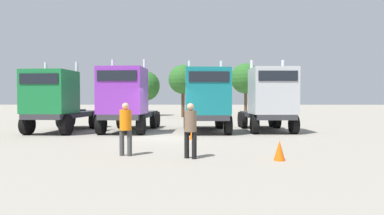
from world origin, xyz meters
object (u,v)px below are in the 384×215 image
object	(u,v)px
semi_truck_green	(57,101)
semi_truck_purple	(126,100)
traffic_cone_mid	(193,132)
visitor_with_camera	(190,126)
traffic_cone_near	(279,150)
semi_truck_teal	(206,100)
visitor_in_hivis	(126,125)
semi_truck_silver	(270,99)

from	to	relation	value
semi_truck_green	semi_truck_purple	size ratio (longest dim) A/B	1.01
semi_truck_purple	traffic_cone_mid	distance (m)	5.22
visitor_with_camera	traffic_cone_near	distance (m)	2.92
semi_truck_teal	semi_truck_green	bearing A→B (deg)	-92.34
semi_truck_green	semi_truck_teal	xyz separation A→B (m)	(8.58, 0.12, 0.07)
visitor_in_hivis	traffic_cone_near	bearing A→B (deg)	-88.90
semi_truck_teal	visitor_with_camera	bearing A→B (deg)	-7.98
traffic_cone_near	visitor_with_camera	bearing A→B (deg)	173.93
semi_truck_purple	traffic_cone_mid	xyz separation A→B (m)	(3.90, -3.11, -1.53)
semi_truck_teal	visitor_in_hivis	distance (m)	8.27
semi_truck_green	semi_truck_purple	bearing A→B (deg)	95.31
semi_truck_teal	traffic_cone_near	world-z (taller)	semi_truck_teal
semi_truck_teal	traffic_cone_mid	size ratio (longest dim) A/B	8.43
semi_truck_silver	visitor_in_hivis	size ratio (longest dim) A/B	3.29
semi_truck_purple	traffic_cone_mid	bearing A→B (deg)	53.58
traffic_cone_near	traffic_cone_mid	size ratio (longest dim) A/B	0.87
semi_truck_teal	visitor_in_hivis	world-z (taller)	semi_truck_teal
visitor_in_hivis	semi_truck_silver	bearing A→B (deg)	-29.35
semi_truck_green	semi_truck_teal	bearing A→B (deg)	94.48
semi_truck_purple	semi_truck_teal	bearing A→B (deg)	92.17
semi_truck_green	semi_truck_purple	xyz separation A→B (m)	(3.97, 0.11, 0.08)
semi_truck_silver	traffic_cone_mid	world-z (taller)	semi_truck_silver
semi_truck_purple	semi_truck_silver	world-z (taller)	semi_truck_silver
semi_truck_teal	visitor_with_camera	xyz separation A→B (m)	(-0.69, -8.14, -0.85)
semi_truck_green	visitor_in_hivis	xyz separation A→B (m)	(5.67, -7.57, -0.77)
visitor_with_camera	semi_truck_silver	bearing A→B (deg)	1.33
semi_truck_green	visitor_with_camera	xyz separation A→B (m)	(7.89, -8.03, -0.78)
semi_truck_silver	traffic_cone_near	world-z (taller)	semi_truck_silver
semi_truck_silver	traffic_cone_near	size ratio (longest dim) A/B	9.33
semi_truck_purple	visitor_with_camera	bearing A→B (deg)	27.83
traffic_cone_near	semi_truck_teal	bearing A→B (deg)	104.10
semi_truck_silver	visitor_with_camera	size ratio (longest dim) A/B	3.31
semi_truck_green	visitor_in_hivis	distance (m)	9.49
semi_truck_purple	visitor_with_camera	size ratio (longest dim) A/B	3.55
semi_truck_purple	traffic_cone_near	distance (m)	10.91
semi_truck_green	semi_truck_purple	distance (m)	3.97
semi_truck_green	semi_truck_teal	distance (m)	8.58
semi_truck_green	traffic_cone_mid	world-z (taller)	semi_truck_green
semi_truck_green	semi_truck_silver	world-z (taller)	semi_truck_silver
semi_truck_green	traffic_cone_mid	bearing A→B (deg)	72.86
visitor_with_camera	semi_truck_purple	bearing A→B (deg)	54.08
semi_truck_teal	traffic_cone_near	distance (m)	8.85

